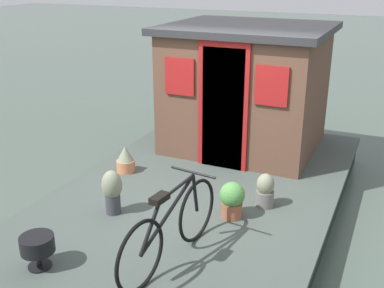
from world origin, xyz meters
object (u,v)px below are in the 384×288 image
(potted_plant_rosemary, at_px, (232,199))
(potted_plant_sage, at_px, (265,191))
(charcoal_grill, at_px, (37,246))
(potted_plant_lavender, at_px, (112,190))
(potted_plant_thyme, at_px, (125,159))
(houseboat_cabin, at_px, (246,87))
(bicycle, at_px, (171,228))

(potted_plant_rosemary, height_order, potted_plant_sage, potted_plant_rosemary)
(charcoal_grill, bearing_deg, potted_plant_rosemary, -38.67)
(potted_plant_lavender, distance_m, charcoal_grill, 1.18)
(potted_plant_sage, bearing_deg, potted_plant_thyme, 85.13)
(houseboat_cabin, distance_m, potted_plant_sage, 2.19)
(houseboat_cabin, relative_size, potted_plant_sage, 5.72)
(bicycle, relative_size, potted_plant_lavender, 3.05)
(potted_plant_thyme, bearing_deg, bicycle, -136.62)
(bicycle, relative_size, potted_plant_thyme, 4.28)
(potted_plant_rosemary, relative_size, potted_plant_lavender, 0.81)
(bicycle, xyz_separation_m, potted_plant_rosemary, (1.06, -0.23, -0.15))
(charcoal_grill, bearing_deg, houseboat_cabin, -10.21)
(potted_plant_thyme, bearing_deg, houseboat_cabin, -34.60)
(potted_plant_thyme, bearing_deg, potted_plant_lavender, -154.77)
(potted_plant_sage, distance_m, potted_plant_lavender, 1.79)
(bicycle, xyz_separation_m, potted_plant_lavender, (0.58, 1.05, -0.08))
(potted_plant_sage, bearing_deg, potted_plant_lavender, 119.96)
(potted_plant_rosemary, bearing_deg, potted_plant_sage, -33.01)
(potted_plant_lavender, bearing_deg, houseboat_cabin, -13.47)
(potted_plant_rosemary, height_order, charcoal_grill, potted_plant_rosemary)
(potted_plant_rosemary, xyz_separation_m, potted_plant_thyme, (0.58, 1.79, -0.05))
(potted_plant_lavender, relative_size, charcoal_grill, 1.60)
(bicycle, relative_size, potted_plant_rosemary, 3.78)
(bicycle, relative_size, potted_plant_sage, 3.87)
(bicycle, distance_m, potted_plant_sage, 1.56)
(charcoal_grill, bearing_deg, potted_plant_lavender, -2.37)
(bicycle, bearing_deg, potted_plant_lavender, 61.18)
(houseboat_cabin, height_order, potted_plant_lavender, houseboat_cabin)
(houseboat_cabin, bearing_deg, potted_plant_thyme, 145.40)
(potted_plant_rosemary, xyz_separation_m, potted_plant_sage, (0.41, -0.27, -0.02))
(houseboat_cabin, distance_m, bicycle, 3.40)
(houseboat_cabin, xyz_separation_m, potted_plant_thyme, (-1.68, 1.16, -0.77))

